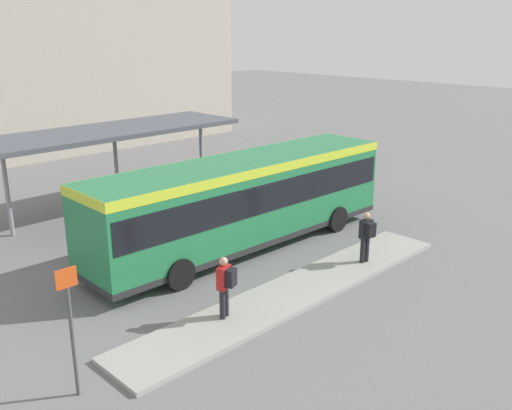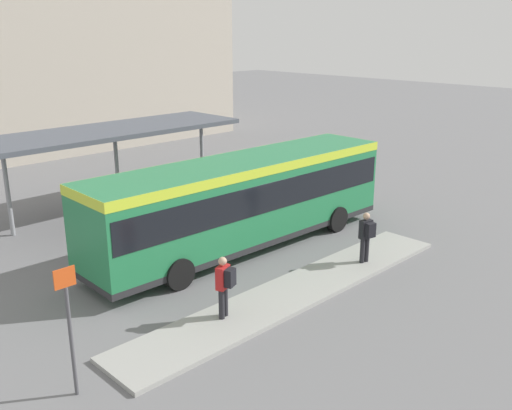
{
  "view_description": "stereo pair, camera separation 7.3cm",
  "coord_description": "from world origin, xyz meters",
  "px_view_note": "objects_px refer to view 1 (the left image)",
  "views": [
    {
      "loc": [
        -12.5,
        -13.2,
        7.18
      ],
      "look_at": [
        0.57,
        0.0,
        1.37
      ],
      "focal_mm": 40.0,
      "sensor_mm": 36.0,
      "label": 1
    },
    {
      "loc": [
        -12.45,
        -13.25,
        7.18
      ],
      "look_at": [
        0.57,
        0.0,
        1.37
      ],
      "focal_mm": 40.0,
      "sensor_mm": 36.0,
      "label": 2
    }
  ],
  "objects_px": {
    "city_bus": "(244,197)",
    "pedestrian_companion": "(367,234)",
    "pedestrian_waiting": "(225,283)",
    "bicycle_black": "(326,174)",
    "bicycle_yellow": "(316,170)",
    "platform_sign": "(71,327)",
    "potted_planter_near_shelter": "(124,214)",
    "bicycle_green": "(339,177)"
  },
  "relations": [
    {
      "from": "pedestrian_companion",
      "to": "bicycle_black",
      "type": "height_order",
      "value": "pedestrian_companion"
    },
    {
      "from": "bicycle_yellow",
      "to": "potted_planter_near_shelter",
      "type": "distance_m",
      "value": 11.12
    },
    {
      "from": "bicycle_yellow",
      "to": "potted_planter_near_shelter",
      "type": "relative_size",
      "value": 1.26
    },
    {
      "from": "pedestrian_companion",
      "to": "bicycle_green",
      "type": "xyz_separation_m",
      "value": [
        7.33,
        6.62,
        -0.7
      ]
    },
    {
      "from": "city_bus",
      "to": "pedestrian_companion",
      "type": "relative_size",
      "value": 7.09
    },
    {
      "from": "potted_planter_near_shelter",
      "to": "platform_sign",
      "type": "bearing_deg",
      "value": -127.97
    },
    {
      "from": "bicycle_yellow",
      "to": "platform_sign",
      "type": "distance_m",
      "value": 18.83
    },
    {
      "from": "bicycle_green",
      "to": "bicycle_black",
      "type": "bearing_deg",
      "value": -178.56
    },
    {
      "from": "city_bus",
      "to": "bicycle_green",
      "type": "bearing_deg",
      "value": 18.5
    },
    {
      "from": "pedestrian_companion",
      "to": "platform_sign",
      "type": "height_order",
      "value": "platform_sign"
    },
    {
      "from": "city_bus",
      "to": "pedestrian_waiting",
      "type": "bearing_deg",
      "value": -137.59
    },
    {
      "from": "city_bus",
      "to": "potted_planter_near_shelter",
      "type": "bearing_deg",
      "value": 118.62
    },
    {
      "from": "bicycle_black",
      "to": "platform_sign",
      "type": "relative_size",
      "value": 0.62
    },
    {
      "from": "city_bus",
      "to": "bicycle_green",
      "type": "relative_size",
      "value": 7.13
    },
    {
      "from": "city_bus",
      "to": "potted_planter_near_shelter",
      "type": "distance_m",
      "value": 4.72
    },
    {
      "from": "pedestrian_waiting",
      "to": "city_bus",
      "type": "bearing_deg",
      "value": -68.34
    },
    {
      "from": "pedestrian_waiting",
      "to": "bicycle_black",
      "type": "height_order",
      "value": "pedestrian_waiting"
    },
    {
      "from": "bicycle_black",
      "to": "potted_planter_near_shelter",
      "type": "xyz_separation_m",
      "value": [
        -10.97,
        0.55,
        0.33
      ]
    },
    {
      "from": "pedestrian_companion",
      "to": "potted_planter_near_shelter",
      "type": "height_order",
      "value": "pedestrian_companion"
    },
    {
      "from": "bicycle_green",
      "to": "potted_planter_near_shelter",
      "type": "bearing_deg",
      "value": -100.04
    },
    {
      "from": "city_bus",
      "to": "bicycle_green",
      "type": "xyz_separation_m",
      "value": [
        8.91,
        2.78,
        -1.44
      ]
    },
    {
      "from": "bicycle_green",
      "to": "platform_sign",
      "type": "height_order",
      "value": "platform_sign"
    },
    {
      "from": "bicycle_green",
      "to": "bicycle_black",
      "type": "xyz_separation_m",
      "value": [
        -0.06,
        0.75,
        0.03
      ]
    },
    {
      "from": "potted_planter_near_shelter",
      "to": "pedestrian_waiting",
      "type": "bearing_deg",
      "value": -103.43
    },
    {
      "from": "city_bus",
      "to": "pedestrian_waiting",
      "type": "xyz_separation_m",
      "value": [
        -3.91,
        -3.43,
        -0.73
      ]
    },
    {
      "from": "pedestrian_waiting",
      "to": "pedestrian_companion",
      "type": "relative_size",
      "value": 1.01
    },
    {
      "from": "pedestrian_waiting",
      "to": "platform_sign",
      "type": "bearing_deg",
      "value": 72.32
    },
    {
      "from": "bicycle_green",
      "to": "potted_planter_near_shelter",
      "type": "xyz_separation_m",
      "value": [
        -11.03,
        1.3,
        0.35
      ]
    },
    {
      "from": "city_bus",
      "to": "bicycle_black",
      "type": "xyz_separation_m",
      "value": [
        8.85,
        3.53,
        -1.41
      ]
    },
    {
      "from": "platform_sign",
      "to": "pedestrian_companion",
      "type": "bearing_deg",
      "value": -1.66
    },
    {
      "from": "bicycle_green",
      "to": "platform_sign",
      "type": "bearing_deg",
      "value": -72.87
    },
    {
      "from": "pedestrian_companion",
      "to": "pedestrian_waiting",
      "type": "bearing_deg",
      "value": 97.63
    },
    {
      "from": "city_bus",
      "to": "platform_sign",
      "type": "distance_m",
      "value": 8.83
    },
    {
      "from": "bicycle_black",
      "to": "potted_planter_near_shelter",
      "type": "bearing_deg",
      "value": -94.38
    },
    {
      "from": "bicycle_yellow",
      "to": "pedestrian_waiting",
      "type": "bearing_deg",
      "value": -49.18
    },
    {
      "from": "potted_planter_near_shelter",
      "to": "bicycle_green",
      "type": "bearing_deg",
      "value": -6.7
    },
    {
      "from": "platform_sign",
      "to": "city_bus",
      "type": "bearing_deg",
      "value": 23.8
    },
    {
      "from": "bicycle_yellow",
      "to": "platform_sign",
      "type": "bearing_deg",
      "value": -55.35
    },
    {
      "from": "pedestrian_waiting",
      "to": "bicycle_black",
      "type": "relative_size",
      "value": 0.94
    },
    {
      "from": "bicycle_green",
      "to": "city_bus",
      "type": "bearing_deg",
      "value": -76.02
    },
    {
      "from": "pedestrian_companion",
      "to": "potted_planter_near_shelter",
      "type": "xyz_separation_m",
      "value": [
        -3.7,
        7.92,
        -0.35
      ]
    },
    {
      "from": "city_bus",
      "to": "pedestrian_companion",
      "type": "height_order",
      "value": "city_bus"
    }
  ]
}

